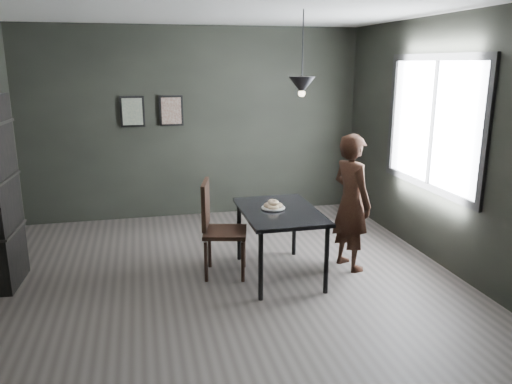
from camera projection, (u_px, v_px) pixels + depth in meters
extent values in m
plane|color=#36312E|center=(226.00, 280.00, 5.40)|extent=(5.00, 5.00, 0.00)
cube|color=black|center=(196.00, 124.00, 7.40)|extent=(5.00, 0.10, 2.80)
cube|color=silver|center=(221.00, 6.00, 4.69)|extent=(5.00, 5.00, 0.02)
cube|color=white|center=(433.00, 124.00, 5.73)|extent=(0.02, 1.80, 1.40)
cube|color=black|center=(432.00, 124.00, 5.73)|extent=(0.04, 1.96, 1.56)
cube|color=black|center=(280.00, 212.00, 5.35)|extent=(0.80, 1.20, 0.04)
cylinder|color=black|center=(261.00, 266.00, 4.86)|extent=(0.05, 0.05, 0.71)
cylinder|color=black|center=(326.00, 260.00, 5.01)|extent=(0.05, 0.05, 0.71)
cylinder|color=black|center=(239.00, 231.00, 5.88)|extent=(0.05, 0.05, 0.71)
cylinder|color=black|center=(294.00, 227.00, 6.03)|extent=(0.05, 0.05, 0.71)
cylinder|color=white|center=(273.00, 208.00, 5.38)|extent=(0.23, 0.23, 0.01)
torus|color=beige|center=(277.00, 205.00, 5.39)|extent=(0.12, 0.12, 0.04)
torus|color=beige|center=(269.00, 205.00, 5.39)|extent=(0.12, 0.12, 0.04)
torus|color=beige|center=(273.00, 207.00, 5.32)|extent=(0.12, 0.12, 0.04)
torus|color=beige|center=(273.00, 202.00, 5.36)|extent=(0.17, 0.17, 0.06)
imported|color=black|center=(351.00, 202.00, 5.56)|extent=(0.50, 0.64, 1.54)
cube|color=black|center=(225.00, 232.00, 5.43)|extent=(0.55, 0.55, 0.04)
cube|color=black|center=(206.00, 204.00, 5.35)|extent=(0.15, 0.46, 0.50)
cylinder|color=black|center=(206.00, 262.00, 5.31)|extent=(0.04, 0.04, 0.45)
cylinder|color=black|center=(243.00, 262.00, 5.30)|extent=(0.04, 0.04, 0.45)
cylinder|color=black|center=(210.00, 249.00, 5.69)|extent=(0.04, 0.04, 0.45)
cylinder|color=black|center=(244.00, 249.00, 5.68)|extent=(0.04, 0.04, 0.45)
cylinder|color=black|center=(303.00, 48.00, 5.07)|extent=(0.01, 0.01, 0.75)
cone|color=black|center=(302.00, 85.00, 5.16)|extent=(0.28, 0.28, 0.18)
sphere|color=#FFE0B2|center=(302.00, 93.00, 5.18)|extent=(0.07, 0.07, 0.07)
cube|color=black|center=(132.00, 112.00, 7.12)|extent=(0.34, 0.03, 0.44)
cube|color=#405A4E|center=(132.00, 112.00, 7.11)|extent=(0.28, 0.01, 0.38)
cube|color=black|center=(171.00, 111.00, 7.25)|extent=(0.34, 0.03, 0.44)
cube|color=brown|center=(171.00, 111.00, 7.23)|extent=(0.28, 0.01, 0.38)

